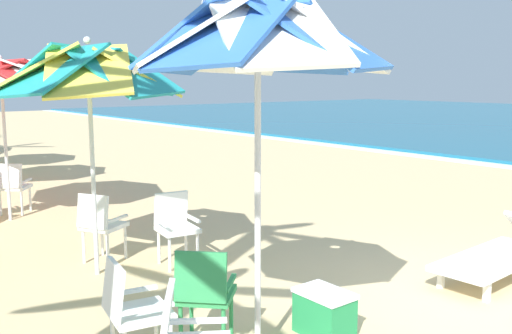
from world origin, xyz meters
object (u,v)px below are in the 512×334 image
Objects in this scene: beach_umbrella_0 at (258,41)px; beach_umbrella_2 at (1,76)px; plastic_chair_2 at (131,308)px; plastic_chair_4 at (175,224)px; plastic_chair_0 at (205,291)px; plastic_chair_5 at (13,185)px; cooler_box at (324,313)px; plastic_chair_3 at (100,223)px; sun_lounger_1 at (503,252)px; beach_umbrella_1 at (89,74)px.

beach_umbrella_0 is 5.98m from beach_umbrella_2.
plastic_chair_4 is (-2.00, 1.56, 0.00)m from plastic_chair_2.
plastic_chair_4 is at bearing 155.49° from plastic_chair_0.
plastic_chair_4 is 1.00× the size of plastic_chair_5.
plastic_chair_2 is 1.00× the size of plastic_chair_4.
plastic_chair_0 is at bearing -24.51° from plastic_chair_4.
beach_umbrella_0 is 5.80× the size of cooler_box.
plastic_chair_3 is 0.33× the size of beach_umbrella_2.
sun_lounger_1 is at bearing 27.57° from plastic_chair_5.
plastic_chair_2 and plastic_chair_4 have the same top height.
beach_umbrella_0 is at bearing -15.89° from plastic_chair_4.
beach_umbrella_0 is 2.71m from beach_umbrella_1.
plastic_chair_5 is at bearing 172.55° from plastic_chair_2.
plastic_chair_3 and plastic_chair_5 have the same top height.
sun_lounger_1 reaches higher than cooler_box.
beach_umbrella_0 is 1.10× the size of beach_umbrella_2.
beach_umbrella_0 reaches higher than plastic_chair_3.
beach_umbrella_0 is 2.21m from plastic_chair_2.
plastic_chair_4 is at bearing 142.03° from plastic_chair_2.
plastic_chair_0 is 1.00× the size of plastic_chair_3.
plastic_chair_0 is at bearing 0.21° from beach_umbrella_2.
plastic_chair_5 is at bearing -179.19° from beach_umbrella_0.
plastic_chair_2 and plastic_chair_5 have the same top height.
beach_umbrella_1 is 3.08× the size of plastic_chair_5.
beach_umbrella_0 is 3.65m from plastic_chair_3.
plastic_chair_0 is 1.00× the size of plastic_chair_2.
plastic_chair_3 is at bearing -167.24° from cooler_box.
plastic_chair_3 is (-3.06, 0.01, -1.99)m from beach_umbrella_0.
plastic_chair_2 is 1.73× the size of cooler_box.
beach_umbrella_0 is 1.34× the size of sun_lounger_1.
beach_umbrella_1 is 3.28m from beach_umbrella_2.
plastic_chair_2 is at bearing -18.52° from plastic_chair_3.
plastic_chair_0 is at bearing -1.45° from plastic_chair_5.
beach_umbrella_2 is at bearing -179.01° from beach_umbrella_1.
plastic_chair_3 is at bearing 161.48° from plastic_chair_2.
plastic_chair_0 is 0.32× the size of beach_umbrella_1.
plastic_chair_3 is 0.92m from plastic_chair_4.
beach_umbrella_0 is at bearing 31.39° from plastic_chair_0.
sun_lounger_1 is (3.30, 3.35, -0.22)m from plastic_chair_3.
plastic_chair_2 is at bearing -6.22° from beach_umbrella_2.
sun_lounger_1 is (2.93, 3.56, -1.99)m from beach_umbrella_1.
beach_umbrella_0 is 3.35× the size of plastic_chair_5.
sun_lounger_1 is at bearing 85.95° from beach_umbrella_0.
beach_umbrella_2 is (-5.52, 0.60, 1.76)m from plastic_chair_2.
plastic_chair_4 is 2.51m from cooler_box.
beach_umbrella_1 is 5.02m from sun_lounger_1.
cooler_box is at bearing 0.30° from plastic_chair_4.
plastic_chair_5 is at bearing -178.26° from plastic_chair_3.
plastic_chair_5 is (-0.39, 0.17, -1.76)m from beach_umbrella_2.
plastic_chair_2 reaches higher than cooler_box.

